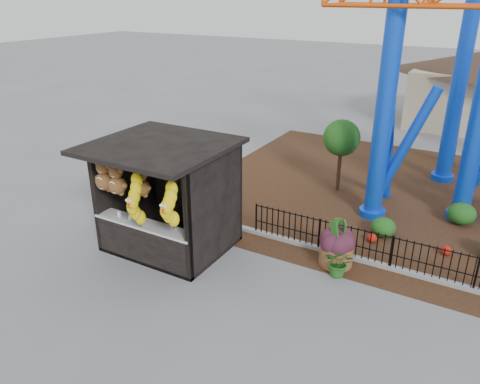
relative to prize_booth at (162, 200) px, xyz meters
The scene contains 7 objects.
ground 3.50m from the prize_booth, 16.43° to the right, with size 120.00×120.00×0.00m, color slate.
mulch_bed 10.10m from the prize_booth, 45.42° to the left, with size 18.00×12.00×0.02m, color #331E11.
curb 7.47m from the prize_booth, 16.77° to the left, with size 18.00×0.18×0.12m, color gray.
prize_booth is the anchor object (origin of this frame).
terracotta_planter 4.93m from the prize_booth, 20.29° to the left, with size 0.89×0.89×0.59m, color brown.
planter_foliage 4.81m from the prize_booth, 20.29° to the left, with size 0.70×0.70×0.64m, color #381624.
potted_plant 4.99m from the prize_booth, 13.91° to the left, with size 0.73×0.63×0.81m, color #215619.
Camera 1 is at (4.62, -8.09, 6.76)m, focal length 35.00 mm.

